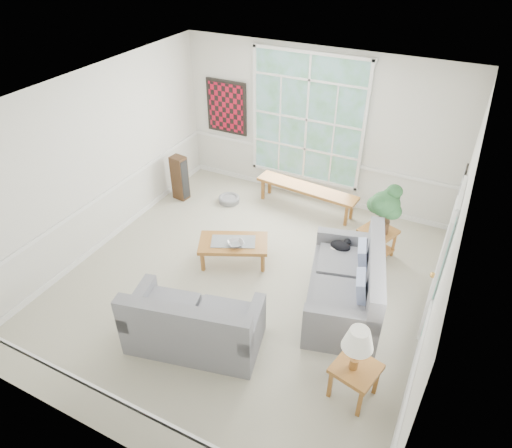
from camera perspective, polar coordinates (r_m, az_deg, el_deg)
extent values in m
cube|color=#AAA58F|center=(7.38, -1.40, -7.34)|extent=(5.50, 6.00, 0.01)
cube|color=white|center=(5.81, -1.83, 15.21)|extent=(5.50, 6.00, 0.02)
cube|color=silver|center=(8.93, 7.64, 11.80)|extent=(5.50, 0.02, 3.00)
cube|color=silver|center=(4.69, -19.65, -15.35)|extent=(5.50, 0.02, 3.00)
cube|color=silver|center=(7.98, -19.46, 7.16)|extent=(0.02, 6.00, 3.00)
cube|color=silver|center=(5.92, 22.71, -3.97)|extent=(0.02, 6.00, 3.00)
cube|color=white|center=(8.90, 6.39, 12.86)|extent=(2.30, 0.08, 2.40)
cube|color=white|center=(6.67, 22.19, -3.97)|extent=(0.08, 0.90, 2.10)
cube|color=white|center=(6.11, 21.58, -6.60)|extent=(0.08, 0.26, 1.90)
cube|color=#5C0C18|center=(9.60, -3.73, 14.35)|extent=(0.90, 0.06, 1.10)
cube|color=black|center=(7.39, 24.25, 4.16)|extent=(0.04, 0.26, 0.32)
cube|color=black|center=(7.75, 24.57, 5.48)|extent=(0.04, 0.26, 0.32)
cube|color=slate|center=(6.77, 11.03, -6.80)|extent=(1.44, 2.10, 1.04)
cube|color=slate|center=(6.24, -7.75, -11.36)|extent=(1.92, 1.28, 0.95)
cube|color=#915A25|center=(7.65, -2.81, -3.49)|extent=(1.28, 1.04, 0.42)
imported|color=#9A9A9F|center=(7.42, -2.54, -2.41)|extent=(0.44, 0.44, 0.08)
cube|color=#915A25|center=(9.05, 6.26, 3.26)|extent=(2.07, 0.58, 0.48)
cube|color=#915A25|center=(8.02, 14.80, -2.26)|extent=(0.68, 0.68, 0.53)
cube|color=#915A25|center=(5.93, 12.12, -18.61)|extent=(0.61, 0.61, 0.51)
cylinder|color=slate|center=(9.31, -3.38, 3.11)|extent=(0.44, 0.44, 0.13)
cube|color=#3C2514|center=(9.37, -9.51, 5.72)|extent=(0.32, 0.26, 0.93)
ellipsoid|color=black|center=(7.24, 10.51, -2.68)|extent=(0.39, 0.36, 0.15)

